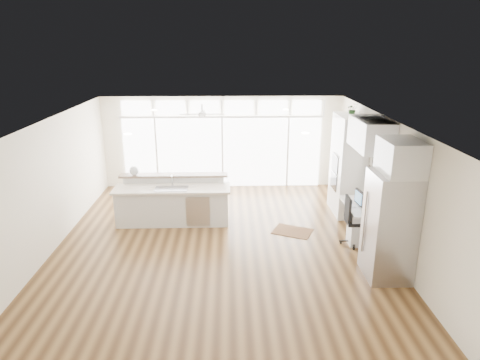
{
  "coord_description": "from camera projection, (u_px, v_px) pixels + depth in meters",
  "views": [
    {
      "loc": [
        0.22,
        -8.4,
        4.19
      ],
      "look_at": [
        0.44,
        0.6,
        1.27
      ],
      "focal_mm": 32.0,
      "sensor_mm": 36.0,
      "label": 1
    }
  ],
  "objects": [
    {
      "name": "keyboard",
      "position": [
        351.0,
        205.0,
        9.39
      ],
      "size": [
        0.15,
        0.3,
        0.01
      ],
      "primitive_type": "cube",
      "rotation": [
        0.0,
        0.0,
        0.14
      ],
      "color": "silver",
      "rests_on": "desk_nook"
    },
    {
      "name": "office_chair",
      "position": [
        357.0,
        221.0,
        9.13
      ],
      "size": [
        0.57,
        0.53,
        1.08
      ],
      "primitive_type": "cube",
      "rotation": [
        0.0,
        0.0,
        -0.03
      ],
      "color": "black",
      "rests_on": "floor"
    },
    {
      "name": "fridge_cabinet",
      "position": [
        401.0,
        157.0,
        7.36
      ],
      "size": [
        0.64,
        0.9,
        0.6
      ],
      "primitive_type": "cube",
      "color": "silver",
      "rests_on": "wall_right"
    },
    {
      "name": "oven_cabinet",
      "position": [
        348.0,
        165.0,
        10.68
      ],
      "size": [
        0.64,
        1.2,
        2.5
      ],
      "primitive_type": "cube",
      "color": "silver",
      "rests_on": "floor"
    },
    {
      "name": "desk_nook",
      "position": [
        361.0,
        221.0,
        9.52
      ],
      "size": [
        0.72,
        1.3,
        0.76
      ],
      "primitive_type": "cube",
      "color": "silver",
      "rests_on": "floor"
    },
    {
      "name": "transom_row",
      "position": [
        222.0,
        108.0,
        12.29
      ],
      "size": [
        5.9,
        0.06,
        0.4
      ],
      "primitive_type": "cube",
      "color": "white",
      "rests_on": "wall_back"
    },
    {
      "name": "wall_left",
      "position": [
        49.0,
        187.0,
        8.78
      ],
      "size": [
        0.04,
        8.0,
        2.7
      ],
      "primitive_type": "cube",
      "color": "white",
      "rests_on": "floor"
    },
    {
      "name": "kitchen_island",
      "position": [
        173.0,
        201.0,
        10.23
      ],
      "size": [
        2.76,
        1.05,
        1.09
      ],
      "primitive_type": "cube",
      "rotation": [
        0.0,
        0.0,
        0.0
      ],
      "color": "silver",
      "rests_on": "floor"
    },
    {
      "name": "wall_front",
      "position": [
        213.0,
        294.0,
        5.06
      ],
      "size": [
        7.0,
        0.04,
        2.7
      ],
      "primitive_type": "cube",
      "color": "white",
      "rests_on": "floor"
    },
    {
      "name": "wall_right",
      "position": [
        387.0,
        184.0,
        8.94
      ],
      "size": [
        0.04,
        8.0,
        2.7
      ],
      "primitive_type": "cube",
      "color": "white",
      "rests_on": "floor"
    },
    {
      "name": "wall_back",
      "position": [
        222.0,
        142.0,
        12.66
      ],
      "size": [
        7.0,
        0.04,
        2.7
      ],
      "primitive_type": "cube",
      "color": "white",
      "rests_on": "floor"
    },
    {
      "name": "rug",
      "position": [
        292.0,
        231.0,
        9.9
      ],
      "size": [
        1.05,
        0.93,
        0.01
      ],
      "primitive_type": "cube",
      "rotation": [
        0.0,
        0.0,
        -0.44
      ],
      "color": "#382011",
      "rests_on": "floor"
    },
    {
      "name": "ceiling",
      "position": [
        219.0,
        121.0,
        8.44
      ],
      "size": [
        7.0,
        8.0,
        0.02
      ],
      "primitive_type": "cube",
      "color": "white",
      "rests_on": "wall_back"
    },
    {
      "name": "fishbowl",
      "position": [
        134.0,
        171.0,
        10.38
      ],
      "size": [
        0.24,
        0.24,
        0.22
      ],
      "primitive_type": "sphere",
      "rotation": [
        0.0,
        0.0,
        -0.06
      ],
      "color": "silver",
      "rests_on": "kitchen_island"
    },
    {
      "name": "ceiling_fan",
      "position": [
        202.0,
        110.0,
        11.16
      ],
      "size": [
        1.16,
        1.16,
        0.32
      ],
      "primitive_type": "cube",
      "color": "silver",
      "rests_on": "ceiling"
    },
    {
      "name": "recessed_lights",
      "position": [
        219.0,
        120.0,
        8.64
      ],
      "size": [
        3.4,
        3.0,
        0.02
      ],
      "primitive_type": "cube",
      "color": "beige",
      "rests_on": "ceiling"
    },
    {
      "name": "desk_window",
      "position": [
        381.0,
        171.0,
        9.16
      ],
      "size": [
        0.04,
        0.85,
        0.85
      ],
      "primitive_type": "cube",
      "color": "white",
      "rests_on": "wall_right"
    },
    {
      "name": "framed_photos",
      "position": [
        371.0,
        169.0,
        9.8
      ],
      "size": [
        0.06,
        0.22,
        0.8
      ],
      "primitive_type": "cube",
      "color": "black",
      "rests_on": "wall_right"
    },
    {
      "name": "upper_cabinets",
      "position": [
        371.0,
        134.0,
        8.91
      ],
      "size": [
        0.64,
        1.3,
        0.64
      ],
      "primitive_type": "cube",
      "color": "silver",
      "rests_on": "wall_right"
    },
    {
      "name": "floor",
      "position": [
        220.0,
        245.0,
        9.28
      ],
      "size": [
        7.0,
        8.0,
        0.02
      ],
      "primitive_type": "cube",
      "color": "#452B15",
      "rests_on": "ground"
    },
    {
      "name": "potted_plant",
      "position": [
        352.0,
        111.0,
        10.26
      ],
      "size": [
        0.29,
        0.32,
        0.23
      ],
      "primitive_type": "imported",
      "rotation": [
        0.0,
        0.0,
        0.09
      ],
      "color": "#275022",
      "rests_on": "oven_cabinet"
    },
    {
      "name": "refrigerator",
      "position": [
        390.0,
        226.0,
        7.76
      ],
      "size": [
        0.76,
        0.9,
        2.0
      ],
      "primitive_type": "cube",
      "color": "#A2A2A6",
      "rests_on": "floor"
    },
    {
      "name": "monitor",
      "position": [
        360.0,
        198.0,
        9.34
      ],
      "size": [
        0.12,
        0.44,
        0.36
      ],
      "primitive_type": "cube",
      "rotation": [
        0.0,
        0.0,
        0.1
      ],
      "color": "black",
      "rests_on": "desk_nook"
    },
    {
      "name": "glass_wall",
      "position": [
        222.0,
        153.0,
        12.7
      ],
      "size": [
        5.8,
        0.06,
        2.08
      ],
      "primitive_type": "cube",
      "color": "white",
      "rests_on": "wall_back"
    }
  ]
}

